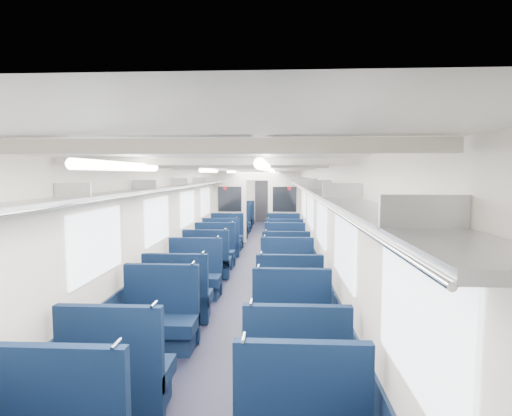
{
  "coord_description": "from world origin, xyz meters",
  "views": [
    {
      "loc": [
        0.65,
        -9.6,
        2.2
      ],
      "look_at": [
        0.03,
        2.12,
        1.21
      ],
      "focal_mm": 28.32,
      "sensor_mm": 36.0,
      "label": 1
    }
  ],
  "objects_px": {
    "seat_5": "(296,376)",
    "seat_10": "(194,279)",
    "seat_17": "(284,246)",
    "seat_25": "(282,221)",
    "seat_19": "(283,238)",
    "seat_23": "(282,225)",
    "bulkhead": "(257,204)",
    "seat_22": "(238,224)",
    "seat_20": "(234,229)",
    "seat_4": "(117,376)",
    "seat_14": "(214,253)",
    "seat_16": "(222,244)",
    "seat_13": "(286,265)",
    "seat_15": "(285,254)",
    "seat_21": "(283,229)",
    "seat_8": "(178,299)",
    "seat_7": "(292,330)",
    "seat_12": "(207,263)",
    "seat_26": "(243,218)",
    "seat_11": "(287,278)",
    "seat_6": "(159,322)",
    "seat_18": "(227,238)",
    "seat_9": "(289,301)",
    "end_door": "(263,200)",
    "seat_27": "(282,218)",
    "seat_24": "(241,221)"
  },
  "relations": [
    {
      "from": "seat_8",
      "to": "seat_4",
      "type": "bearing_deg",
      "value": -90.0
    },
    {
      "from": "seat_17",
      "to": "seat_8",
      "type": "bearing_deg",
      "value": -109.75
    },
    {
      "from": "seat_5",
      "to": "seat_7",
      "type": "height_order",
      "value": "same"
    },
    {
      "from": "seat_4",
      "to": "seat_26",
      "type": "bearing_deg",
      "value": 90.0
    },
    {
      "from": "end_door",
      "to": "bulkhead",
      "type": "distance_m",
      "value": 5.68
    },
    {
      "from": "seat_17",
      "to": "seat_20",
      "type": "height_order",
      "value": "same"
    },
    {
      "from": "seat_18",
      "to": "seat_9",
      "type": "bearing_deg",
      "value": -74.02
    },
    {
      "from": "end_door",
      "to": "seat_13",
      "type": "relative_size",
      "value": 1.85
    },
    {
      "from": "seat_16",
      "to": "seat_18",
      "type": "height_order",
      "value": "same"
    },
    {
      "from": "seat_24",
      "to": "seat_26",
      "type": "height_order",
      "value": "same"
    },
    {
      "from": "seat_10",
      "to": "seat_23",
      "type": "bearing_deg",
      "value": 78.06
    },
    {
      "from": "seat_5",
      "to": "seat_23",
      "type": "distance_m",
      "value": 11.26
    },
    {
      "from": "seat_17",
      "to": "seat_26",
      "type": "relative_size",
      "value": 1.0
    },
    {
      "from": "seat_4",
      "to": "seat_14",
      "type": "distance_m",
      "value": 5.82
    },
    {
      "from": "seat_23",
      "to": "seat_4",
      "type": "bearing_deg",
      "value": -98.31
    },
    {
      "from": "seat_5",
      "to": "seat_10",
      "type": "distance_m",
      "value": 3.8
    },
    {
      "from": "seat_8",
      "to": "seat_20",
      "type": "height_order",
      "value": "same"
    },
    {
      "from": "seat_16",
      "to": "seat_20",
      "type": "distance_m",
      "value": 3.1
    },
    {
      "from": "seat_23",
      "to": "seat_7",
      "type": "bearing_deg",
      "value": -90.0
    },
    {
      "from": "seat_18",
      "to": "seat_13",
      "type": "bearing_deg",
      "value": -64.25
    },
    {
      "from": "seat_21",
      "to": "seat_22",
      "type": "height_order",
      "value": "same"
    },
    {
      "from": "seat_20",
      "to": "seat_21",
      "type": "height_order",
      "value": "same"
    },
    {
      "from": "seat_16",
      "to": "seat_17",
      "type": "height_order",
      "value": "same"
    },
    {
      "from": "seat_5",
      "to": "seat_18",
      "type": "relative_size",
      "value": 1.0
    },
    {
      "from": "seat_21",
      "to": "seat_18",
      "type": "bearing_deg",
      "value": -128.93
    },
    {
      "from": "seat_14",
      "to": "seat_23",
      "type": "relative_size",
      "value": 1.0
    },
    {
      "from": "seat_13",
      "to": "seat_15",
      "type": "xyz_separation_m",
      "value": [
        0.0,
        1.19,
        0.0
      ]
    },
    {
      "from": "end_door",
      "to": "seat_24",
      "type": "distance_m",
      "value": 2.7
    },
    {
      "from": "seat_19",
      "to": "seat_25",
      "type": "distance_m",
      "value": 4.37
    },
    {
      "from": "bulkhead",
      "to": "seat_22",
      "type": "relative_size",
      "value": 2.59
    },
    {
      "from": "seat_7",
      "to": "seat_22",
      "type": "xyz_separation_m",
      "value": [
        -1.66,
        10.19,
        0.0
      ]
    },
    {
      "from": "seat_17",
      "to": "seat_25",
      "type": "height_order",
      "value": "same"
    },
    {
      "from": "seat_7",
      "to": "seat_19",
      "type": "distance_m",
      "value": 6.96
    },
    {
      "from": "seat_19",
      "to": "seat_23",
      "type": "distance_m",
      "value": 3.18
    },
    {
      "from": "end_door",
      "to": "seat_6",
      "type": "bearing_deg",
      "value": -93.48
    },
    {
      "from": "seat_20",
      "to": "seat_21",
      "type": "xyz_separation_m",
      "value": [
        1.66,
        0.05,
        0.0
      ]
    },
    {
      "from": "seat_14",
      "to": "seat_22",
      "type": "xyz_separation_m",
      "value": [
        0.0,
        5.59,
        0.0
      ]
    },
    {
      "from": "seat_10",
      "to": "seat_20",
      "type": "bearing_deg",
      "value": 90.0
    },
    {
      "from": "seat_23",
      "to": "seat_22",
      "type": "bearing_deg",
      "value": 178.44
    },
    {
      "from": "seat_11",
      "to": "seat_21",
      "type": "height_order",
      "value": "same"
    },
    {
      "from": "seat_23",
      "to": "seat_26",
      "type": "xyz_separation_m",
      "value": [
        -1.66,
        2.32,
        0.0
      ]
    },
    {
      "from": "seat_5",
      "to": "seat_6",
      "type": "xyz_separation_m",
      "value": [
        -1.66,
        1.27,
        0.0
      ]
    },
    {
      "from": "seat_7",
      "to": "seat_13",
      "type": "xyz_separation_m",
      "value": [
        0.0,
        3.47,
        0.0
      ]
    },
    {
      "from": "seat_11",
      "to": "seat_22",
      "type": "bearing_deg",
      "value": 102.07
    },
    {
      "from": "seat_27",
      "to": "seat_8",
      "type": "bearing_deg",
      "value": -98.27
    },
    {
      "from": "seat_4",
      "to": "seat_13",
      "type": "bearing_deg",
      "value": 70.49
    },
    {
      "from": "seat_23",
      "to": "seat_16",
      "type": "bearing_deg",
      "value": -111.0
    },
    {
      "from": "seat_12",
      "to": "seat_8",
      "type": "bearing_deg",
      "value": -90.0
    },
    {
      "from": "seat_19",
      "to": "seat_11",
      "type": "bearing_deg",
      "value": -90.0
    },
    {
      "from": "seat_6",
      "to": "seat_15",
      "type": "height_order",
      "value": "same"
    }
  ]
}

